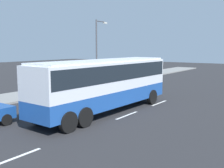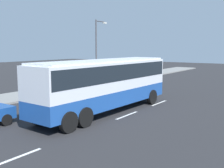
{
  "view_description": "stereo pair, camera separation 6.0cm",
  "coord_description": "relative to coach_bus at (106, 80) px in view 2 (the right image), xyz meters",
  "views": [
    {
      "loc": [
        -14.68,
        -10.83,
        4.28
      ],
      "look_at": [
        0.14,
        -0.27,
        1.8
      ],
      "focal_mm": 43.35,
      "sensor_mm": 36.0,
      "label": 1
    },
    {
      "loc": [
        -14.71,
        -10.78,
        4.28
      ],
      "look_at": [
        0.14,
        -0.27,
        1.8
      ],
      "focal_mm": 43.35,
      "sensor_mm": 36.0,
      "label": 2
    }
  ],
  "objects": [
    {
      "name": "ground_plane",
      "position": [
        0.64,
        0.32,
        -2.16
      ],
      "size": [
        120.0,
        120.0,
        0.0
      ],
      "primitive_type": "plane",
      "color": "#28282B"
    },
    {
      "name": "sidewalk_curb",
      "position": [
        0.64,
        9.36,
        -2.08
      ],
      "size": [
        80.0,
        4.0,
        0.15
      ],
      "primitive_type": "cube",
      "color": "gray",
      "rests_on": "ground_plane"
    },
    {
      "name": "lane_centreline",
      "position": [
        -7.11,
        -1.59,
        -2.15
      ],
      "size": [
        26.18,
        0.16,
        0.01
      ],
      "color": "white",
      "rests_on": "ground_plane"
    },
    {
      "name": "coach_bus",
      "position": [
        0.0,
        0.0,
        0.0
      ],
      "size": [
        11.55,
        2.93,
        3.48
      ],
      "rotation": [
        0.0,
        0.0,
        -0.03
      ],
      "color": "#1E4C9E",
      "rests_on": "ground_plane"
    },
    {
      "name": "pedestrian_near_curb",
      "position": [
        4.62,
        8.95,
        -1.1
      ],
      "size": [
        0.32,
        0.32,
        1.59
      ],
      "rotation": [
        0.0,
        0.0,
        0.09
      ],
      "color": "brown",
      "rests_on": "sidewalk_curb"
    },
    {
      "name": "street_lamp",
      "position": [
        9.24,
        8.01,
        2.07
      ],
      "size": [
        1.87,
        0.24,
        7.08
      ],
      "color": "#47474C",
      "rests_on": "sidewalk_curb"
    }
  ]
}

